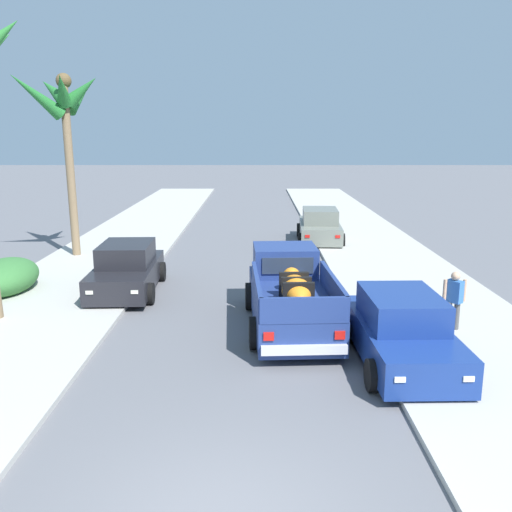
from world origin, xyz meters
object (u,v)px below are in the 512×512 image
(car_left_near, at_px, (125,270))
(car_right_near, at_px, (318,227))
(palm_tree_left_fore, at_px, (61,107))
(hedge_bush, at_px, (3,277))
(pickup_truck, at_px, (288,295))
(pedestrian, at_px, (452,298))
(car_left_mid, at_px, (399,331))

(car_left_near, bearing_deg, car_right_near, 49.24)
(palm_tree_left_fore, height_order, hedge_bush, palm_tree_left_fore)
(pickup_truck, xyz_separation_m, car_right_near, (2.03, 11.11, -0.10))
(pickup_truck, bearing_deg, hedge_bush, 162.07)
(pickup_truck, height_order, pedestrian, pickup_truck)
(palm_tree_left_fore, bearing_deg, pedestrian, -34.94)
(pickup_truck, height_order, car_right_near, pickup_truck)
(car_left_mid, bearing_deg, car_left_near, 142.80)
(car_right_near, bearing_deg, car_left_mid, -89.07)
(pickup_truck, xyz_separation_m, car_left_mid, (2.24, -2.37, -0.10))
(car_left_mid, xyz_separation_m, palm_tree_left_fore, (-10.41, 10.22, 5.11))
(hedge_bush, distance_m, pedestrian, 13.04)
(car_left_near, distance_m, pedestrian, 9.63)
(car_left_near, distance_m, car_left_mid, 8.99)
(car_left_mid, xyz_separation_m, pedestrian, (1.74, 1.74, 0.20))
(pedestrian, bearing_deg, car_left_near, 157.43)
(car_right_near, distance_m, palm_tree_left_fore, 11.86)
(car_left_near, height_order, car_right_near, same)
(hedge_bush, bearing_deg, car_left_near, 4.32)
(palm_tree_left_fore, bearing_deg, hedge_bush, -94.97)
(car_right_near, relative_size, hedge_bush, 1.55)
(car_left_mid, xyz_separation_m, hedge_bush, (-10.85, 5.16, -0.16))
(pickup_truck, xyz_separation_m, pedestrian, (3.98, -0.63, 0.10))
(car_right_near, bearing_deg, pickup_truck, -100.33)
(car_left_near, bearing_deg, car_left_mid, -37.20)
(car_left_mid, bearing_deg, palm_tree_left_fore, 135.52)
(car_left_mid, distance_m, palm_tree_left_fore, 15.45)
(palm_tree_left_fore, distance_m, hedge_bush, 7.32)
(car_left_mid, relative_size, hedge_bush, 1.53)
(car_right_near, relative_size, car_left_mid, 1.01)
(car_right_near, bearing_deg, car_left_near, -130.76)
(pickup_truck, relative_size, car_left_mid, 1.23)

